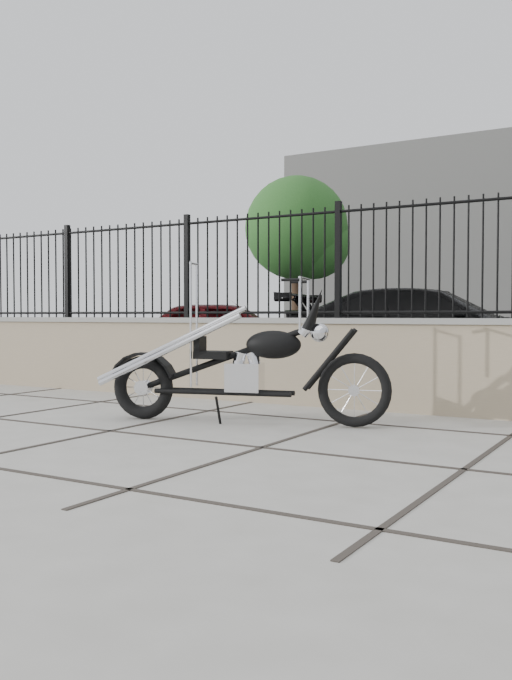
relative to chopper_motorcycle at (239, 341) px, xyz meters
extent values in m
plane|color=#99968E|center=(-0.70, -0.96, -0.75)|extent=(90.00, 90.00, 0.00)
plane|color=black|center=(-0.70, 11.54, -0.75)|extent=(30.00, 30.00, 0.00)
cube|color=gray|center=(-0.70, 1.54, -0.27)|extent=(14.00, 0.36, 0.96)
cube|color=black|center=(-0.70, 1.54, 0.81)|extent=(14.00, 0.08, 1.20)
imported|color=#3E080B|center=(-3.83, 5.73, -0.11)|extent=(4.06, 2.96, 1.29)
imported|color=black|center=(-0.06, 6.08, -0.04)|extent=(5.18, 2.70, 1.44)
cylinder|color=blue|center=(-2.52, 3.82, -0.32)|extent=(0.11, 0.11, 0.86)
cylinder|color=blue|center=(1.18, 4.10, -0.32)|extent=(0.13, 0.13, 0.87)
cylinder|color=#382619|center=(-7.55, 15.70, 0.84)|extent=(0.32, 0.32, 3.20)
sphere|color=#305F23|center=(-7.55, 15.70, 3.30)|extent=(3.41, 3.41, 3.41)
camera|label=1|loc=(3.47, -5.58, 0.24)|focal=38.00mm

